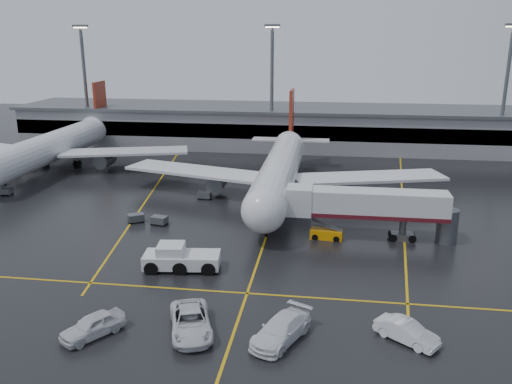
# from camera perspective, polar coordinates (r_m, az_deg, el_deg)

# --- Properties ---
(ground) EXTENTS (220.00, 220.00, 0.00)m
(ground) POSITION_cam_1_polar(r_m,az_deg,el_deg) (70.59, 1.84, -2.73)
(ground) COLOR black
(ground) RESTS_ON ground
(apron_line_centre) EXTENTS (0.25, 90.00, 0.02)m
(apron_line_centre) POSITION_cam_1_polar(r_m,az_deg,el_deg) (70.58, 1.84, -2.72)
(apron_line_centre) COLOR gold
(apron_line_centre) RESTS_ON ground
(apron_line_stop) EXTENTS (60.00, 0.25, 0.02)m
(apron_line_stop) POSITION_cam_1_polar(r_m,az_deg,el_deg) (50.48, -0.96, -10.85)
(apron_line_stop) COLOR gold
(apron_line_stop) RESTS_ON ground
(apron_line_left) EXTENTS (9.99, 69.35, 0.02)m
(apron_line_left) POSITION_cam_1_polar(r_m,az_deg,el_deg) (84.22, -11.04, 0.17)
(apron_line_left) COLOR gold
(apron_line_left) RESTS_ON ground
(apron_line_right) EXTENTS (7.57, 69.64, 0.02)m
(apron_line_right) POSITION_cam_1_polar(r_m,az_deg,el_deg) (80.47, 15.49, -0.90)
(apron_line_right) COLOR gold
(apron_line_right) RESTS_ON ground
(terminal) EXTENTS (122.00, 19.00, 8.60)m
(terminal) POSITION_cam_1_polar(r_m,az_deg,el_deg) (116.00, 4.49, 7.03)
(terminal) COLOR gray
(terminal) RESTS_ON ground
(light_mast_left) EXTENTS (3.00, 1.20, 25.45)m
(light_mast_left) POSITION_cam_1_polar(r_m,az_deg,el_deg) (120.51, -17.95, 11.52)
(light_mast_left) COLOR #595B60
(light_mast_left) RESTS_ON ground
(light_mast_mid) EXTENTS (3.00, 1.20, 25.45)m
(light_mast_mid) POSITION_cam_1_polar(r_m,az_deg,el_deg) (109.33, 1.72, 11.87)
(light_mast_mid) COLOR #595B60
(light_mast_mid) RESTS_ON ground
(light_mast_right) EXTENTS (3.00, 1.20, 25.45)m
(light_mast_right) POSITION_cam_1_polar(r_m,az_deg,el_deg) (113.51, 25.34, 10.50)
(light_mast_right) COLOR #595B60
(light_mast_right) RESTS_ON ground
(main_airliner) EXTENTS (48.80, 45.60, 14.10)m
(main_airliner) POSITION_cam_1_polar(r_m,az_deg,el_deg) (78.65, 2.64, 2.47)
(main_airliner) COLOR silver
(main_airliner) RESTS_ON ground
(second_airliner) EXTENTS (48.80, 45.60, 14.10)m
(second_airliner) POSITION_cam_1_polar(r_m,az_deg,el_deg) (102.55, -20.78, 4.71)
(second_airliner) COLOR silver
(second_airliner) RESTS_ON ground
(jet_bridge) EXTENTS (19.90, 3.40, 6.05)m
(jet_bridge) POSITION_cam_1_polar(r_m,az_deg,el_deg) (63.47, 11.98, -1.57)
(jet_bridge) COLOR silver
(jet_bridge) RESTS_ON ground
(pushback_tractor) EXTENTS (8.09, 4.13, 2.78)m
(pushback_tractor) POSITION_cam_1_polar(r_m,az_deg,el_deg) (55.54, -8.21, -7.13)
(pushback_tractor) COLOR silver
(pushback_tractor) RESTS_ON ground
(belt_loader) EXTENTS (3.91, 2.11, 2.39)m
(belt_loader) POSITION_cam_1_polar(r_m,az_deg,el_deg) (63.63, 7.60, -4.49)
(belt_loader) COLOR orange
(belt_loader) RESTS_ON ground
(service_van_a) EXTENTS (5.18, 7.50, 1.90)m
(service_van_a) POSITION_cam_1_polar(r_m,az_deg,el_deg) (44.39, -7.04, -13.70)
(service_van_a) COLOR silver
(service_van_a) RESTS_ON ground
(service_van_b) EXTENTS (5.18, 7.02, 1.89)m
(service_van_b) POSITION_cam_1_polar(r_m,az_deg,el_deg) (43.12, 2.71, -14.57)
(service_van_b) COLOR white
(service_van_b) RESTS_ON ground
(service_van_c) EXTENTS (5.17, 4.51, 1.69)m
(service_van_c) POSITION_cam_1_polar(r_m,az_deg,el_deg) (44.62, 15.91, -14.26)
(service_van_c) COLOR white
(service_van_c) RESTS_ON ground
(service_van_d) EXTENTS (4.84, 5.61, 1.82)m
(service_van_d) POSITION_cam_1_polar(r_m,az_deg,el_deg) (45.59, -17.17, -13.57)
(service_van_d) COLOR silver
(service_van_d) RESTS_ON ground
(baggage_cart_a) EXTENTS (2.24, 1.71, 1.12)m
(baggage_cart_a) POSITION_cam_1_polar(r_m,az_deg,el_deg) (68.74, -10.38, -2.98)
(baggage_cart_a) COLOR #595B60
(baggage_cart_a) RESTS_ON ground
(baggage_cart_b) EXTENTS (2.38, 2.15, 1.12)m
(baggage_cart_b) POSITION_cam_1_polar(r_m,az_deg,el_deg) (70.22, -12.80, -2.71)
(baggage_cart_b) COLOR #595B60
(baggage_cart_b) RESTS_ON ground
(baggage_cart_c) EXTENTS (2.11, 1.48, 1.12)m
(baggage_cart_c) POSITION_cam_1_polar(r_m,az_deg,el_deg) (78.63, -5.55, -0.30)
(baggage_cart_c) COLOR #595B60
(baggage_cart_c) RESTS_ON ground
(baggage_cart_e) EXTENTS (2.06, 1.39, 1.12)m
(baggage_cart_e) POSITION_cam_1_polar(r_m,az_deg,el_deg) (88.85, -25.41, 0.12)
(baggage_cart_e) COLOR #595B60
(baggage_cart_e) RESTS_ON ground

